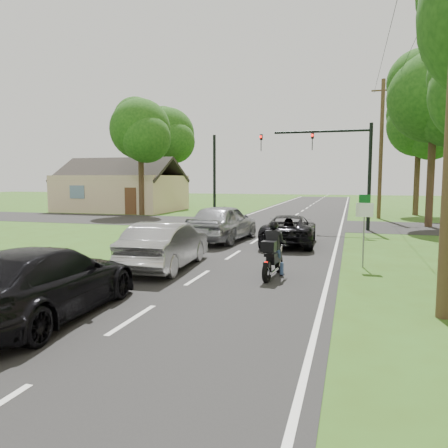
{
  "coord_description": "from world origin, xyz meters",
  "views": [
    {
      "loc": [
        4.3,
        -11.88,
        2.91
      ],
      "look_at": [
        -0.07,
        3.0,
        1.3
      ],
      "focal_mm": 35.0,
      "sensor_mm": 36.0,
      "label": 1
    }
  ],
  "objects": [
    {
      "name": "cross_road",
      "position": [
        0.0,
        16.0,
        0.01
      ],
      "size": [
        60.0,
        7.0,
        0.01
      ],
      "primitive_type": "cube",
      "color": "black",
      "rests_on": "ground"
    },
    {
      "name": "silver_sedan",
      "position": [
        -1.46,
        1.02,
        0.77
      ],
      "size": [
        1.87,
        4.68,
        1.51
      ],
      "primitive_type": "imported",
      "rotation": [
        0.0,
        0.0,
        3.2
      ],
      "color": "#A3A4A8",
      "rests_on": "road"
    },
    {
      "name": "tree_left_near",
      "position": [
        -11.73,
        19.78,
        6.53
      ],
      "size": [
        5.12,
        4.96,
        9.22
      ],
      "color": "#332316",
      "rests_on": "ground"
    },
    {
      "name": "road",
      "position": [
        0.0,
        10.0,
        0.01
      ],
      "size": [
        8.0,
        100.0,
        0.01
      ],
      "primitive_type": "cube",
      "color": "black",
      "rests_on": "ground"
    },
    {
      "name": "tree_row_e",
      "position": [
        9.48,
        25.78,
        6.83
      ],
      "size": [
        5.28,
        5.12,
        9.61
      ],
      "color": "#332316",
      "rests_on": "ground"
    },
    {
      "name": "tree_row_d",
      "position": [
        9.1,
        16.76,
        7.43
      ],
      "size": [
        5.76,
        5.58,
        10.45
      ],
      "color": "#332316",
      "rests_on": "ground"
    },
    {
      "name": "sign_white",
      "position": [
        4.7,
        2.98,
        1.6
      ],
      "size": [
        0.55,
        0.07,
        2.12
      ],
      "color": "slate",
      "rests_on": "ground"
    },
    {
      "name": "motorcycle_rider",
      "position": [
        2.11,
        0.64,
        0.67
      ],
      "size": [
        0.58,
        1.98,
        1.71
      ],
      "rotation": [
        0.0,
        0.0,
        -0.09
      ],
      "color": "black",
      "rests_on": "ground"
    },
    {
      "name": "tree_left_far",
      "position": [
        -13.7,
        29.76,
        7.13
      ],
      "size": [
        5.76,
        5.58,
        10.14
      ],
      "color": "#332316",
      "rests_on": "ground"
    },
    {
      "name": "signal_pole_far",
      "position": [
        -5.2,
        18.0,
        3.0
      ],
      "size": [
        0.2,
        0.2,
        6.0
      ],
      "primitive_type": "cylinder",
      "color": "black",
      "rests_on": "ground"
    },
    {
      "name": "dark_suv",
      "position": [
        1.67,
        7.34,
        0.67
      ],
      "size": [
        2.45,
        4.87,
        1.32
      ],
      "primitive_type": "imported",
      "rotation": [
        0.0,
        0.0,
        3.2
      ],
      "color": "black",
      "rests_on": "road"
    },
    {
      "name": "ground",
      "position": [
        0.0,
        0.0,
        0.0
      ],
      "size": [
        140.0,
        140.0,
        0.0
      ],
      "primitive_type": "plane",
      "color": "#325016",
      "rests_on": "ground"
    },
    {
      "name": "house",
      "position": [
        -16.0,
        24.0,
        1.77
      ],
      "size": [
        10.2,
        8.0,
        4.84
      ],
      "color": "tan",
      "rests_on": "ground"
    },
    {
      "name": "utility_pole_far",
      "position": [
        6.2,
        22.0,
        5.08
      ],
      "size": [
        1.6,
        0.28,
        10.0
      ],
      "color": "brown",
      "rests_on": "ground"
    },
    {
      "name": "dark_car_behind",
      "position": [
        -1.83,
        -4.38,
        0.77
      ],
      "size": [
        2.4,
        5.31,
        1.51
      ],
      "primitive_type": "imported",
      "rotation": [
        0.0,
        0.0,
        3.2
      ],
      "color": "black",
      "rests_on": "road"
    },
    {
      "name": "traffic_signal",
      "position": [
        3.34,
        14.0,
        4.14
      ],
      "size": [
        6.38,
        0.44,
        6.0
      ],
      "color": "black",
      "rests_on": "ground"
    },
    {
      "name": "silver_suv",
      "position": [
        -1.45,
        7.5,
        0.88
      ],
      "size": [
        2.49,
        5.25,
        1.74
      ],
      "primitive_type": "imported",
      "rotation": [
        0.0,
        0.0,
        3.05
      ],
      "color": "#97999E",
      "rests_on": "road"
    },
    {
      "name": "sign_green",
      "position": [
        4.9,
        10.98,
        1.6
      ],
      "size": [
        0.55,
        0.07,
        2.12
      ],
      "color": "slate",
      "rests_on": "ground"
    }
  ]
}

